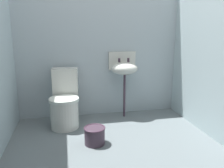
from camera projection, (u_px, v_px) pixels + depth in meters
ground_plane at (118, 156)px, 2.51m from camera, size 2.85×2.90×0.08m
wall_back at (99, 47)px, 3.50m from camera, size 2.85×0.10×2.11m
toilet_near_wall at (65, 103)px, 3.18m from camera, size 0.44×0.62×0.78m
sink at (124, 68)px, 3.44m from camera, size 0.42×0.35×0.99m
bucket at (95, 135)px, 2.68m from camera, size 0.25×0.25×0.21m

